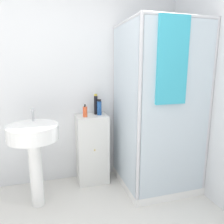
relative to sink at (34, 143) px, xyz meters
The scene contains 7 objects.
wall_back 0.78m from the sink, 72.78° to the left, with size 6.40×0.06×2.50m, color silver.
shower_enclosure 1.35m from the sink, ahead, with size 0.85×0.88×1.94m.
vanity_cabinet 0.79m from the sink, 26.83° to the left, with size 0.38×0.32×0.87m.
sink is the anchor object (origin of this frame).
soap_dispenser 0.68m from the sink, 26.02° to the left, with size 0.05×0.05×0.15m.
shampoo_bottle_tall_black 0.88m from the sink, 27.93° to the left, with size 0.05×0.05×0.25m.
shampoo_bottle_blue 0.87m from the sink, 23.70° to the left, with size 0.06×0.06×0.19m.
Camera 1 is at (0.01, -1.05, 1.46)m, focal length 35.00 mm.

